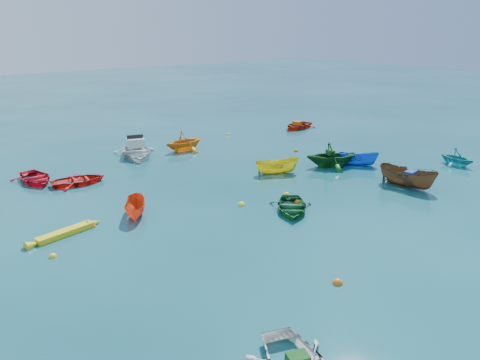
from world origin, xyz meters
TOP-DOWN VIEW (x-y plane):
  - ground at (0.00, 0.00)m, footprint 160.00×160.00m
  - sampan_brown_mid at (7.71, -1.00)m, footprint 1.83×3.65m
  - sampan_yellow_mid at (3.41, 5.54)m, footprint 3.04×2.17m
  - dinghy_green_e at (-0.24, 0.40)m, footprint 3.74×3.83m
  - dinghy_cyan_se at (14.22, -0.45)m, footprint 2.20×2.50m
  - dinghy_red_nw at (-7.32, 11.28)m, footprint 3.39×2.64m
  - sampan_orange_n at (-6.78, 4.69)m, footprint 2.11×2.69m
  - dinghy_green_n at (7.22, 4.42)m, footprint 4.32×4.18m
  - dinghy_red_ne at (13.87, 14.39)m, footprint 3.84×3.10m
  - sampan_blue_far at (8.95, 3.58)m, footprint 2.49×2.67m
  - dinghy_red_far at (-9.28, 13.18)m, footprint 2.51×3.40m
  - dinghy_orange_far at (1.66, 13.98)m, footprint 3.26×2.85m
  - kayak_yellow at (-10.30, 4.61)m, footprint 3.41×1.16m
  - motorboat_white at (-1.91, 14.73)m, footprint 4.26×5.02m
  - tarp_green_a at (-8.21, -8.18)m, footprint 0.70×0.61m
  - tarp_blue_a at (7.73, -1.15)m, footprint 0.72×0.59m
  - tarp_green_b at (7.14, 4.47)m, footprint 0.74×0.79m
  - tarp_orange_b at (13.77, 14.37)m, footprint 0.65×0.78m
  - buoy_or_a at (-3.75, -5.73)m, footprint 0.38×0.38m
  - buoy_ye_a at (1.19, 2.30)m, footprint 0.31×0.31m
  - buoy_or_b at (0.85, 1.04)m, footprint 0.39×0.39m
  - buoy_ye_b at (-11.42, 2.82)m, footprint 0.32×0.32m
  - buoy_or_c at (-9.02, 4.72)m, footprint 0.34×0.34m
  - buoy_ye_c at (-1.75, 2.60)m, footprint 0.39×0.39m
  - buoy_or_d at (8.12, 8.67)m, footprint 0.34×0.34m
  - buoy_or_e at (-0.19, 18.35)m, footprint 0.33×0.33m
  - buoy_ye_e at (7.39, 16.22)m, footprint 0.33×0.33m

SIDE VIEW (x-z plane):
  - ground at x=0.00m, z-range 0.00..0.00m
  - sampan_brown_mid at x=7.71m, z-range -0.68..0.68m
  - sampan_yellow_mid at x=3.41m, z-range -0.55..0.55m
  - dinghy_green_e at x=-0.24m, z-range -0.32..0.32m
  - dinghy_cyan_se at x=14.22m, z-range -0.62..0.62m
  - dinghy_red_nw at x=-7.32m, z-range -0.32..0.32m
  - sampan_orange_n at x=-6.78m, z-range -0.49..0.49m
  - dinghy_green_n at x=7.22m, z-range -0.87..0.87m
  - dinghy_red_ne at x=13.87m, z-range -0.35..0.35m
  - sampan_blue_far at x=8.95m, z-range -0.51..0.51m
  - dinghy_red_far at x=-9.28m, z-range -0.34..0.34m
  - dinghy_orange_far at x=1.66m, z-range -0.82..0.82m
  - kayak_yellow at x=-10.30m, z-range -0.16..0.16m
  - motorboat_white at x=-1.91m, z-range -0.74..0.74m
  - buoy_or_a at x=-3.75m, z-range -0.19..0.19m
  - buoy_ye_a at x=1.19m, z-range -0.16..0.16m
  - buoy_or_b at x=0.85m, z-range -0.19..0.19m
  - buoy_ye_b at x=-11.42m, z-range -0.16..0.16m
  - buoy_or_c at x=-9.02m, z-range -0.17..0.17m
  - buoy_ye_c at x=-1.75m, z-range -0.19..0.19m
  - buoy_or_d at x=8.12m, z-range -0.17..0.17m
  - buoy_or_e at x=-0.19m, z-range -0.17..0.17m
  - buoy_ye_e at x=7.39m, z-range -0.16..0.16m
  - tarp_green_a at x=-8.21m, z-range 0.34..0.63m
  - tarp_orange_b at x=13.77m, z-range 0.35..0.68m
  - tarp_blue_a at x=7.73m, z-range 0.68..0.99m
  - tarp_green_b at x=7.14m, z-range 0.87..1.18m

